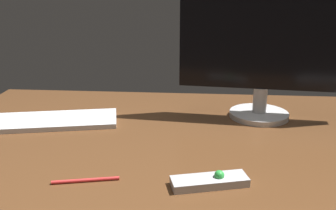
# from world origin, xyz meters

# --- Properties ---
(desk) EXTENTS (1.40, 0.84, 0.02)m
(desk) POSITION_xyz_m (0.00, 0.00, 0.01)
(desk) COLOR brown
(desk) RESTS_ON ground
(monitor) EXTENTS (0.49, 0.18, 0.38)m
(monitor) POSITION_xyz_m (0.22, 0.18, 0.22)
(monitor) COLOR silver
(monitor) RESTS_ON desk
(keyboard) EXTENTS (0.42, 0.22, 0.01)m
(keyboard) POSITION_xyz_m (-0.41, 0.07, 0.03)
(keyboard) COLOR silver
(keyboard) RESTS_ON desk
(media_remote) EXTENTS (0.17, 0.09, 0.03)m
(media_remote) POSITION_xyz_m (0.06, -0.25, 0.03)
(media_remote) COLOR #B7B7BC
(media_remote) RESTS_ON desk
(pen) EXTENTS (0.14, 0.04, 0.01)m
(pen) POSITION_xyz_m (-0.20, -0.26, 0.02)
(pen) COLOR red
(pen) RESTS_ON desk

